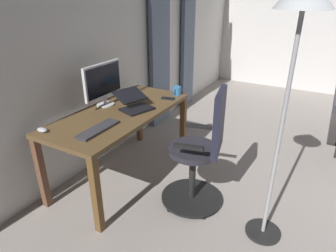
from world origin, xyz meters
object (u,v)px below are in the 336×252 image
Objects in this scene: mug_coffee at (177,91)px; floor_lamp at (300,23)px; computer_mouse at (42,130)px; office_chair at (201,155)px; laptop at (134,104)px; computer_monitor at (103,82)px; computer_keyboard at (98,129)px; cell_phone_face_up at (168,98)px; desk at (121,119)px.

floor_lamp reaches higher than mug_coffee.
computer_mouse is 2.05m from floor_lamp.
office_chair reaches higher than laptop.
floor_lamp is at bearing 56.49° from mug_coffee.
office_chair reaches higher than mug_coffee.
computer_monitor reaches higher than computer_keyboard.
computer_mouse is 1.32m from cell_phone_face_up.
cell_phone_face_up is 0.17m from mug_coffee.
computer_keyboard is 0.98m from cell_phone_face_up.
computer_monitor is 0.65m from computer_keyboard.
computer_keyboard is (0.41, -0.76, 0.24)m from office_chair.
desk is at bearing 75.79° from office_chair.
floor_lamp is (0.65, 1.26, 0.89)m from cell_phone_face_up.
computer_mouse is (0.80, -0.36, -0.03)m from laptop.
laptop is at bearing 155.78° from computer_mouse.
computer_keyboard is 0.22× the size of floor_lamp.
computer_mouse is 0.69× the size of cell_phone_face_up.
desk is at bearing -94.64° from floor_lamp.
floor_lamp reaches higher than laptop.
desk is 3.73× the size of computer_keyboard.
office_chair is 2.72× the size of laptop.
desk is 1.79m from floor_lamp.
computer_keyboard is 4.21× the size of computer_mouse.
office_chair is 8.11× the size of mug_coffee.
computer_mouse is at bearing 107.39° from office_chair.
floor_lamp is (0.82, 1.24, 0.85)m from mug_coffee.
mug_coffee reaches higher than cell_phone_face_up.
office_chair reaches higher than computer_keyboard.
computer_monitor is (-0.09, -1.11, 0.46)m from office_chair.
office_chair is at bearing 119.90° from computer_mouse.
laptop is at bearing -177.41° from computer_keyboard.
desk is 0.20m from laptop.
office_chair is 0.85m from laptop.
floor_lamp is (0.18, 1.73, 0.65)m from computer_monitor.
mug_coffee is (-0.70, 0.25, 0.13)m from desk.
desk is 11.63× the size of mug_coffee.
computer_monitor reaches higher than mug_coffee.
mug_coffee is at bearing 28.26° from office_chair.
office_chair is 0.88m from cell_phone_face_up.
desk is 0.74m from computer_mouse.
computer_keyboard is 0.46m from computer_mouse.
floor_lamp is at bearing 107.78° from computer_mouse.
floor_lamp is at bearing 83.99° from computer_monitor.
desk is 3.90× the size of laptop.
floor_lamp is at bearing 85.36° from desk.
desk is at bearing -165.45° from computer_keyboard.
cell_phone_face_up is at bearing -5.21° from mug_coffee.
office_chair is 1.28m from floor_lamp.
floor_lamp reaches higher than computer_keyboard.
office_chair is at bearing 97.95° from laptop.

